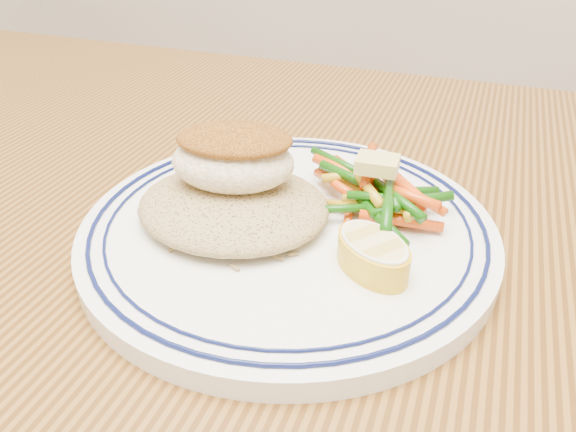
# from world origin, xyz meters

# --- Properties ---
(dining_table) EXTENTS (1.50, 0.90, 0.75)m
(dining_table) POSITION_xyz_m (0.00, 0.00, 0.65)
(dining_table) COLOR #4F2F0F
(dining_table) RESTS_ON ground
(plate) EXTENTS (0.29, 0.29, 0.02)m
(plate) POSITION_xyz_m (0.00, 0.04, 0.76)
(plate) COLOR white
(plate) RESTS_ON dining_table
(rice_pilaf) EXTENTS (0.14, 0.12, 0.03)m
(rice_pilaf) POSITION_xyz_m (-0.04, 0.03, 0.78)
(rice_pilaf) COLOR olive
(rice_pilaf) RESTS_ON plate
(fish_fillet) EXTENTS (0.10, 0.08, 0.04)m
(fish_fillet) POSITION_xyz_m (-0.04, 0.05, 0.81)
(fish_fillet) COLOR #F9EFCE
(fish_fillet) RESTS_ON rice_pilaf
(vegetable_pile) EXTENTS (0.11, 0.11, 0.03)m
(vegetable_pile) POSITION_xyz_m (0.06, 0.08, 0.78)
(vegetable_pile) COLOR #DB440A
(vegetable_pile) RESTS_ON plate
(butter_pat) EXTENTS (0.03, 0.02, 0.01)m
(butter_pat) POSITION_xyz_m (0.05, 0.08, 0.80)
(butter_pat) COLOR #D4C567
(butter_pat) RESTS_ON vegetable_pile
(lemon_wedge) EXTENTS (0.07, 0.07, 0.02)m
(lemon_wedge) POSITION_xyz_m (0.07, 0.01, 0.78)
(lemon_wedge) COLOR yellow
(lemon_wedge) RESTS_ON plate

